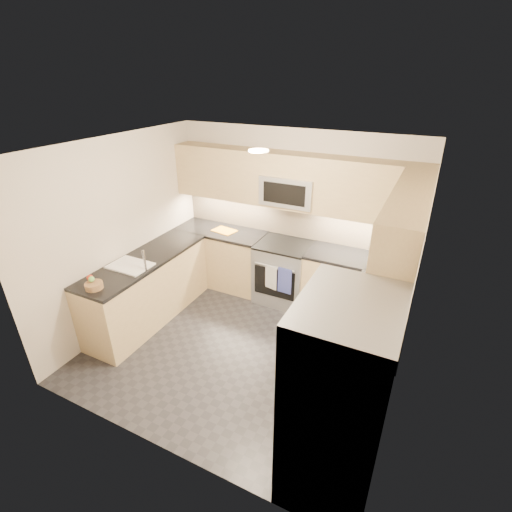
# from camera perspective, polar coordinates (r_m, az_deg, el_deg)

# --- Properties ---
(floor) EXTENTS (3.60, 3.20, 0.00)m
(floor) POSITION_cam_1_polar(r_m,az_deg,el_deg) (4.91, -1.86, -13.78)
(floor) COLOR #232328
(floor) RESTS_ON ground
(ceiling) EXTENTS (3.60, 3.20, 0.02)m
(ceiling) POSITION_cam_1_polar(r_m,az_deg,el_deg) (3.80, -2.43, 16.30)
(ceiling) COLOR beige
(ceiling) RESTS_ON wall_back
(wall_back) EXTENTS (3.60, 0.02, 2.50)m
(wall_back) POSITION_cam_1_polar(r_m,az_deg,el_deg) (5.55, 5.75, 6.13)
(wall_back) COLOR beige
(wall_back) RESTS_ON floor
(wall_front) EXTENTS (3.60, 0.02, 2.50)m
(wall_front) POSITION_cam_1_polar(r_m,az_deg,el_deg) (3.12, -16.45, -12.85)
(wall_front) COLOR beige
(wall_front) RESTS_ON floor
(wall_left) EXTENTS (0.02, 3.20, 2.50)m
(wall_left) POSITION_cam_1_polar(r_m,az_deg,el_deg) (5.23, -19.80, 3.35)
(wall_left) COLOR beige
(wall_left) RESTS_ON floor
(wall_right) EXTENTS (0.02, 3.20, 2.50)m
(wall_right) POSITION_cam_1_polar(r_m,az_deg,el_deg) (3.81, 22.69, -6.15)
(wall_right) COLOR beige
(wall_right) RESTS_ON floor
(base_cab_back_left) EXTENTS (1.42, 0.60, 0.90)m
(base_cab_back_left) POSITION_cam_1_polar(r_m,az_deg,el_deg) (6.06, -5.28, -0.26)
(base_cab_back_left) COLOR tan
(base_cab_back_left) RESTS_ON floor
(base_cab_back_right) EXTENTS (1.42, 0.60, 0.90)m
(base_cab_back_right) POSITION_cam_1_polar(r_m,az_deg,el_deg) (5.38, 15.12, -4.90)
(base_cab_back_right) COLOR tan
(base_cab_back_right) RESTS_ON floor
(base_cab_right) EXTENTS (0.60, 1.70, 0.90)m
(base_cab_right) POSITION_cam_1_polar(r_m,az_deg,el_deg) (4.39, 17.09, -13.20)
(base_cab_right) COLOR tan
(base_cab_right) RESTS_ON floor
(base_cab_peninsula) EXTENTS (0.60, 2.00, 0.90)m
(base_cab_peninsula) POSITION_cam_1_polar(r_m,az_deg,el_deg) (5.39, -16.23, -5.00)
(base_cab_peninsula) COLOR tan
(base_cab_peninsula) RESTS_ON floor
(countertop_back_left) EXTENTS (1.42, 0.63, 0.04)m
(countertop_back_left) POSITION_cam_1_polar(r_m,az_deg,el_deg) (5.86, -5.47, 3.84)
(countertop_back_left) COLOR black
(countertop_back_left) RESTS_ON base_cab_back_left
(countertop_back_right) EXTENTS (1.42, 0.63, 0.04)m
(countertop_back_right) POSITION_cam_1_polar(r_m,az_deg,el_deg) (5.16, 15.73, -0.44)
(countertop_back_right) COLOR black
(countertop_back_right) RESTS_ON base_cab_back_right
(countertop_right) EXTENTS (0.63, 1.70, 0.04)m
(countertop_right) POSITION_cam_1_polar(r_m,az_deg,el_deg) (4.12, 17.96, -8.14)
(countertop_right) COLOR black
(countertop_right) RESTS_ON base_cab_right
(countertop_peninsula) EXTENTS (0.63, 2.00, 0.04)m
(countertop_peninsula) POSITION_cam_1_polar(r_m,az_deg,el_deg) (5.17, -16.88, -0.54)
(countertop_peninsula) COLOR black
(countertop_peninsula) RESTS_ON base_cab_peninsula
(upper_cab_back) EXTENTS (3.60, 0.35, 0.75)m
(upper_cab_back) POSITION_cam_1_polar(r_m,az_deg,el_deg) (5.21, 5.34, 11.46)
(upper_cab_back) COLOR tan
(upper_cab_back) RESTS_ON wall_back
(upper_cab_right) EXTENTS (0.35, 1.95, 0.75)m
(upper_cab_right) POSITION_cam_1_polar(r_m,az_deg,el_deg) (3.81, 22.01, 3.78)
(upper_cab_right) COLOR tan
(upper_cab_right) RESTS_ON wall_right
(backsplash_back) EXTENTS (3.60, 0.01, 0.51)m
(backsplash_back) POSITION_cam_1_polar(r_m,az_deg,el_deg) (5.56, 5.71, 5.58)
(backsplash_back) COLOR tan
(backsplash_back) RESTS_ON wall_back
(backsplash_right) EXTENTS (0.01, 2.30, 0.51)m
(backsplash_right) POSITION_cam_1_polar(r_m,az_deg,el_deg) (4.23, 23.10, -3.73)
(backsplash_right) COLOR tan
(backsplash_right) RESTS_ON wall_right
(gas_range) EXTENTS (0.76, 0.65, 0.91)m
(gas_range) POSITION_cam_1_polar(r_m,az_deg,el_deg) (5.60, 4.19, -2.55)
(gas_range) COLOR #929499
(gas_range) RESTS_ON floor
(range_cooktop) EXTENTS (0.76, 0.65, 0.03)m
(range_cooktop) POSITION_cam_1_polar(r_m,az_deg,el_deg) (5.39, 4.35, 1.72)
(range_cooktop) COLOR black
(range_cooktop) RESTS_ON gas_range
(oven_door_glass) EXTENTS (0.62, 0.02, 0.45)m
(oven_door_glass) POSITION_cam_1_polar(r_m,az_deg,el_deg) (5.34, 2.83, -4.15)
(oven_door_glass) COLOR black
(oven_door_glass) RESTS_ON gas_range
(oven_handle) EXTENTS (0.60, 0.02, 0.02)m
(oven_handle) POSITION_cam_1_polar(r_m,az_deg,el_deg) (5.19, 2.81, -1.69)
(oven_handle) COLOR #B2B5BA
(oven_handle) RESTS_ON gas_range
(microwave) EXTENTS (0.76, 0.40, 0.40)m
(microwave) POSITION_cam_1_polar(r_m,az_deg,el_deg) (5.23, 5.18, 10.07)
(microwave) COLOR #ABADB3
(microwave) RESTS_ON upper_cab_back
(microwave_door) EXTENTS (0.60, 0.01, 0.28)m
(microwave_door) POSITION_cam_1_polar(r_m,az_deg,el_deg) (5.04, 4.31, 9.49)
(microwave_door) COLOR black
(microwave_door) RESTS_ON microwave
(refrigerator) EXTENTS (0.70, 0.90, 1.80)m
(refrigerator) POSITION_cam_1_polar(r_m,az_deg,el_deg) (3.14, 12.55, -20.78)
(refrigerator) COLOR #95979C
(refrigerator) RESTS_ON floor
(fridge_handle_left) EXTENTS (0.02, 0.02, 1.20)m
(fridge_handle_left) POSITION_cam_1_polar(r_m,az_deg,el_deg) (3.05, 4.54, -20.53)
(fridge_handle_left) COLOR #B2B5BA
(fridge_handle_left) RESTS_ON refrigerator
(fridge_handle_right) EXTENTS (0.02, 0.02, 1.20)m
(fridge_handle_right) POSITION_cam_1_polar(r_m,az_deg,el_deg) (3.29, 7.01, -16.31)
(fridge_handle_right) COLOR #B2B5BA
(fridge_handle_right) RESTS_ON refrigerator
(sink_basin) EXTENTS (0.52, 0.38, 0.16)m
(sink_basin) POSITION_cam_1_polar(r_m,az_deg,el_deg) (5.03, -18.69, -2.11)
(sink_basin) COLOR white
(sink_basin) RESTS_ON base_cab_peninsula
(faucet) EXTENTS (0.03, 0.03, 0.28)m
(faucet) POSITION_cam_1_polar(r_m,az_deg,el_deg) (4.77, -16.78, -0.70)
(faucet) COLOR silver
(faucet) RESTS_ON countertop_peninsula
(utensil_bowl) EXTENTS (0.34, 0.34, 0.17)m
(utensil_bowl) POSITION_cam_1_polar(r_m,az_deg,el_deg) (4.98, 18.99, -0.57)
(utensil_bowl) COLOR green
(utensil_bowl) RESTS_ON countertop_back_right
(cutting_board) EXTENTS (0.39, 0.31, 0.01)m
(cutting_board) POSITION_cam_1_polar(r_m,az_deg,el_deg) (5.81, -4.89, 3.91)
(cutting_board) COLOR #C47E12
(cutting_board) RESTS_ON countertop_back_left
(fruit_basket) EXTENTS (0.25, 0.25, 0.07)m
(fruit_basket) POSITION_cam_1_polar(r_m,az_deg,el_deg) (4.64, -23.66, -4.20)
(fruit_basket) COLOR #976E46
(fruit_basket) RESTS_ON countertop_peninsula
(fruit_apple) EXTENTS (0.07, 0.07, 0.07)m
(fruit_apple) POSITION_cam_1_polar(r_m,az_deg,el_deg) (4.66, -24.18, -3.07)
(fruit_apple) COLOR #B42914
(fruit_apple) RESTS_ON fruit_basket
(fruit_pear) EXTENTS (0.07, 0.07, 0.07)m
(fruit_pear) POSITION_cam_1_polar(r_m,az_deg,el_deg) (4.62, -23.99, -3.28)
(fruit_pear) COLOR #74C655
(fruit_pear) RESTS_ON fruit_basket
(dish_towel_check) EXTENTS (0.19, 0.06, 0.36)m
(dish_towel_check) POSITION_cam_1_polar(r_m,az_deg,el_deg) (5.27, 2.31, -3.33)
(dish_towel_check) COLOR silver
(dish_towel_check) RESTS_ON oven_handle
(dish_towel_blue) EXTENTS (0.21, 0.03, 0.39)m
(dish_towel_blue) POSITION_cam_1_polar(r_m,az_deg,el_deg) (5.20, 4.42, -3.83)
(dish_towel_blue) COLOR navy
(dish_towel_blue) RESTS_ON oven_handle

